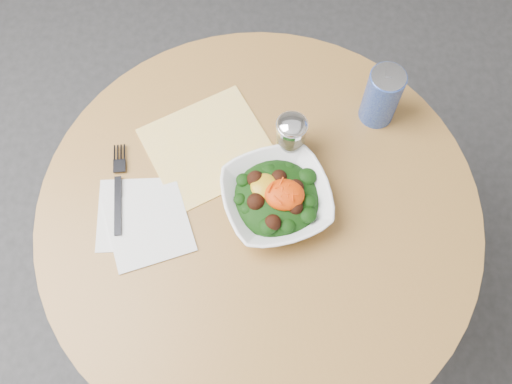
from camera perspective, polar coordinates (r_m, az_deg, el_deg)
ground at (r=1.86m, az=0.18°, el=-10.58°), size 6.00×6.00×0.00m
table at (r=1.33m, az=0.25°, el=-5.07°), size 0.90×0.90×0.75m
cloth_napkin at (r=1.21m, az=-4.75°, el=4.51°), size 0.32×0.31×0.00m
paper_napkins at (r=1.16m, az=-11.24°, el=-2.78°), size 0.21×0.21×0.00m
salad_bowl at (r=1.13m, az=2.07°, el=-0.56°), size 0.27×0.27×0.08m
fork at (r=1.20m, az=-13.58°, el=0.64°), size 0.04×0.20×0.00m
spice_shaker at (r=1.16m, az=3.49°, el=5.57°), size 0.06×0.06×0.11m
beverage_can at (r=1.22m, az=12.47°, el=9.33°), size 0.07×0.07×0.14m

